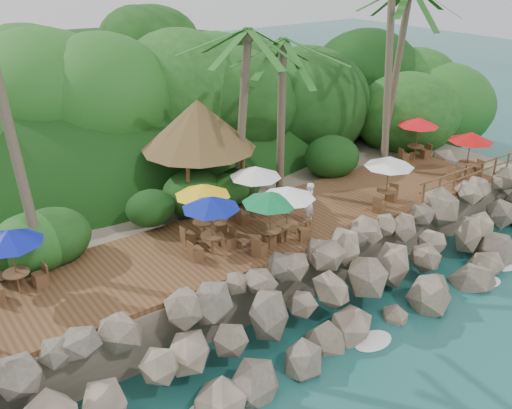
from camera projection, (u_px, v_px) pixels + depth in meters
ground at (357, 350)px, 20.04m from camera, size 140.00×140.00×0.00m
land_base at (148, 182)px, 31.34m from camera, size 32.00×25.20×2.10m
jungle_hill at (97, 162)px, 37.28m from camera, size 44.80×28.00×15.40m
seawall at (320, 297)px, 21.03m from camera, size 29.00×4.00×2.30m
terrace at (256, 231)px, 23.53m from camera, size 26.00×5.00×0.20m
jungle_foliage at (158, 206)px, 31.04m from camera, size 44.00×16.00×12.00m
foam_line at (351, 345)px, 20.25m from camera, size 25.20×0.80×0.06m
palapa at (198, 125)px, 24.90m from camera, size 5.08×5.08×4.60m
dining_clusters at (272, 186)px, 22.55m from camera, size 25.77×5.37×2.35m
railing at (476, 172)px, 27.67m from camera, size 8.30×0.10×1.00m
waiter at (309, 202)px, 23.76m from camera, size 0.74×0.62×1.75m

